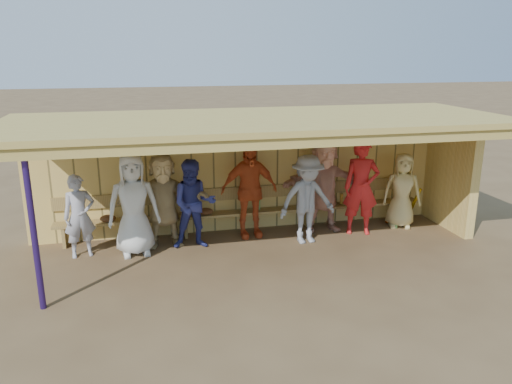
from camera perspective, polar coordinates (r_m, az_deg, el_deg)
ground at (r=9.45m, az=0.48°, el=-6.71°), size 90.00×90.00×0.00m
player_a at (r=9.50m, az=-19.53°, el=-2.63°), size 0.62×0.48×1.52m
player_b at (r=9.27m, az=-13.84°, el=-1.43°), size 0.97×0.68×1.89m
player_c at (r=9.40m, az=-7.10°, el=-1.39°), size 0.88×0.71×1.71m
player_d at (r=9.87m, az=-0.79°, el=0.23°), size 1.15×0.53×1.93m
player_e at (r=9.63m, az=5.87°, el=-0.84°), size 1.19×0.77×1.74m
player_f at (r=10.30m, az=7.76°, el=0.81°), size 1.84×0.67×1.95m
player_g at (r=10.27m, az=11.92°, el=0.51°), size 0.81×0.65×1.94m
player_h at (r=10.91m, az=16.35°, el=0.18°), size 0.91×0.75×1.59m
player_extra at (r=9.56m, az=-10.53°, el=-0.89°), size 1.72×0.61×1.83m
dugout_structure at (r=9.68m, az=1.80°, el=4.35°), size 8.80×3.20×2.50m
bench at (r=10.29m, az=-0.97°, el=-1.66°), size 7.60×0.34×0.93m
dugout_equipment at (r=10.06m, az=-4.76°, el=-2.35°), size 6.64×0.62×0.80m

